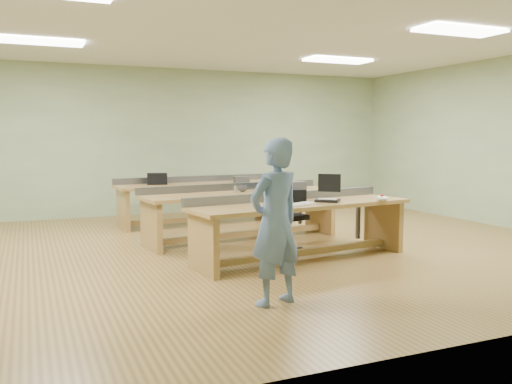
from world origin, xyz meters
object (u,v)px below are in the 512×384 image
at_px(parts_bin_teal, 272,186).
at_px(drinks_can, 236,190).
at_px(workbench_back, 198,194).
at_px(camera_bag, 296,196).
at_px(workbench_front, 301,217).
at_px(mug, 243,188).
at_px(task_chair, 283,227).
at_px(workbench_mid, 242,204).
at_px(person, 275,222).
at_px(parts_bin_grey, 290,185).
at_px(laptop_base, 328,200).

xyz_separation_m(parts_bin_teal, drinks_can, (-0.64, -0.09, -0.02)).
distance_m(workbench_back, camera_bag, 3.31).
distance_m(workbench_front, mug, 1.60).
bearing_deg(camera_bag, parts_bin_teal, 88.13).
bearing_deg(workbench_back, task_chair, -86.26).
xyz_separation_m(workbench_mid, task_chair, (0.19, -1.08, -0.20)).
height_order(person, task_chair, person).
height_order(parts_bin_grey, mug, parts_bin_grey).
bearing_deg(camera_bag, parts_bin_grey, 76.98).
distance_m(laptop_base, task_chair, 0.77).
relative_size(laptop_base, mug, 2.28).
distance_m(workbench_mid, task_chair, 1.11).
xyz_separation_m(workbench_back, camera_bag, (0.34, -3.28, 0.28)).
xyz_separation_m(person, parts_bin_teal, (1.39, 3.09, 0.03)).
xyz_separation_m(workbench_mid, camera_bag, (0.17, -1.49, 0.27)).
xyz_separation_m(parts_bin_teal, mug, (-0.47, 0.08, -0.02)).
height_order(person, mug, person).
relative_size(task_chair, mug, 7.37).
bearing_deg(parts_bin_teal, laptop_base, -86.71).
distance_m(workbench_front, workbench_back, 3.35).
xyz_separation_m(workbench_front, camera_bag, (-0.05, 0.04, 0.27)).
relative_size(workbench_front, workbench_back, 1.04).
xyz_separation_m(workbench_mid, workbench_back, (-0.17, 1.79, -0.00)).
relative_size(laptop_base, parts_bin_teal, 0.72).
bearing_deg(workbench_mid, parts_bin_teal, -11.60).
distance_m(workbench_back, task_chair, 2.90).
distance_m(task_chair, drinks_can, 1.10).
distance_m(workbench_front, workbench_mid, 1.55).
bearing_deg(person, workbench_mid, -122.54).
bearing_deg(parts_bin_grey, workbench_front, -111.75).
relative_size(workbench_back, laptop_base, 9.86).
relative_size(camera_bag, mug, 1.87).
relative_size(person, parts_bin_teal, 3.80).
distance_m(workbench_back, parts_bin_teal, 1.97).
bearing_deg(task_chair, camera_bag, -108.31).
height_order(workbench_front, laptop_base, workbench_front).
bearing_deg(parts_bin_grey, workbench_mid, -175.12).
relative_size(workbench_back, drinks_can, 27.02).
height_order(workbench_front, parts_bin_teal, parts_bin_teal).
distance_m(workbench_back, mug, 1.78).
xyz_separation_m(workbench_back, parts_bin_grey, (1.03, -1.71, 0.26)).
distance_m(laptop_base, drinks_can, 1.64).
distance_m(workbench_mid, person, 3.27).
bearing_deg(laptop_base, task_chair, 168.03).
xyz_separation_m(parts_bin_grey, drinks_can, (-1.01, -0.21, -0.01)).
bearing_deg(parts_bin_grey, laptop_base, -99.45).
bearing_deg(workbench_back, parts_bin_grey, -62.39).
height_order(person, parts_bin_grey, person).
bearing_deg(task_chair, laptop_base, -67.54).
relative_size(workbench_mid, task_chair, 3.27).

